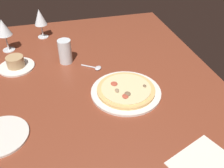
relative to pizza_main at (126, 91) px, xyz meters
The scene contains 9 objects.
dining_table 12.82cm from the pizza_main, 55.17° to the left, with size 150.00×110.00×4.00cm, color brown.
pizza_main is the anchor object (origin of this frame).
ramekin_on_saucer 55.26cm from the pizza_main, 54.84° to the left, with size 16.89×16.89×5.83cm.
wine_glass_far 70.26cm from the pizza_main, 26.92° to the left, with size 7.04×7.04×16.62cm.
wine_glass_near 71.87cm from the pizza_main, 44.60° to the left, with size 7.61×7.61×17.26cm.
water_glass 37.89cm from the pizza_main, 34.79° to the left, with size 6.43×6.43×11.85cm.
side_plate 50.27cm from the pizza_main, 104.18° to the left, with size 19.07×19.07×0.90cm, color silver.
paper_menu 41.61cm from the pizza_main, 162.06° to the right, with size 14.34×19.44×0.30cm, color silver.
spoon 23.13cm from the pizza_main, 21.55° to the left, with size 7.63×9.72×1.00cm.
Camera 1 is at (-86.19, 16.35, 71.03)cm, focal length 40.75 mm.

